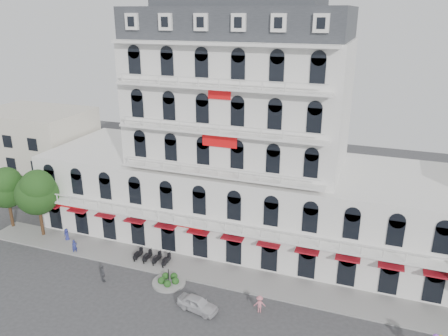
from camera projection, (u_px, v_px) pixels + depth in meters
The scene contains 13 objects.
ground at pixel (168, 332), 35.46m from camera, with size 120.00×120.00×0.00m, color #38383A.
sidewalk at pixel (210, 272), 43.39m from camera, with size 53.00×4.00×0.16m, color gray.
main_building at pixel (239, 152), 48.00m from camera, with size 45.00×15.00×25.80m.
flank_building_west at pixel (39, 153), 60.83m from camera, with size 14.00×10.00×12.00m, color beige.
traffic_island at pixel (169, 281), 41.65m from camera, with size 3.20×3.20×1.60m.
parked_scooter_row at pixel (152, 262), 45.29m from camera, with size 4.40×1.80×1.10m, color black, non-canonical shape.
tree_west_outer at pixel (6, 186), 50.88m from camera, with size 4.50×4.48×7.76m.
tree_west_inner at pixel (37, 191), 48.71m from camera, with size 4.76×4.76×8.25m.
parked_car at pixel (198, 304), 37.83m from camera, with size 1.50×3.73×1.27m, color silver.
pedestrian_left at pixel (67, 235), 49.32m from camera, with size 0.73×0.48×1.49m, color navy.
pedestrian_mid at pixel (102, 274), 41.77m from camera, with size 1.01×0.42×1.73m, color #515258.
pedestrian_right at pixel (260, 304), 37.56m from camera, with size 1.03×0.59×1.59m, color #DB7482.
pedestrian_far at pixel (75, 247), 46.72m from camera, with size 0.57×0.38×1.57m, color navy.
Camera 1 is at (14.18, -25.56, 24.51)m, focal length 35.00 mm.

